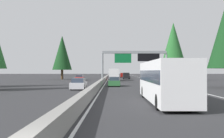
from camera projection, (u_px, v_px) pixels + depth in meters
name	position (u px, v px, depth m)	size (l,w,h in m)	color
ground_plane	(106.00, 81.00, 65.14)	(320.00, 320.00, 0.00)	#2D2D30
median_barrier	(107.00, 77.00, 85.14)	(180.00, 0.56, 0.90)	gray
shoulder_stripe_right	(148.00, 80.00, 75.08)	(160.00, 0.16, 0.01)	silver
shoulder_stripe_median	(108.00, 80.00, 75.13)	(160.00, 0.16, 0.01)	silver
sign_gantry_overhead	(135.00, 58.00, 52.37)	(0.50, 12.68, 6.24)	gray
bus_distant_b	(164.00, 80.00, 20.55)	(11.50, 2.55, 3.10)	white
sedan_far_center	(114.00, 82.00, 42.56)	(4.40, 1.80, 1.47)	#2D6B38
pickup_distant_a	(126.00, 76.00, 80.74)	(5.60, 2.00, 1.86)	black
minivan_far_left	(123.00, 75.00, 98.14)	(5.00, 1.95, 1.69)	maroon
sedan_near_right	(114.00, 75.00, 104.92)	(4.40, 1.80, 1.47)	#1E4793
box_truck_mid_right	(114.00, 74.00, 66.58)	(8.50, 2.40, 2.95)	white
oncoming_near	(80.00, 78.00, 65.87)	(4.40, 1.80, 1.47)	red
oncoming_far	(79.00, 84.00, 35.23)	(4.40, 1.80, 1.47)	silver
conifer_right_mid	(173.00, 45.00, 65.98)	(6.23, 6.23, 14.15)	#4C3823
conifer_left_mid	(62.00, 53.00, 76.50)	(5.44, 5.44, 12.36)	#4C3823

